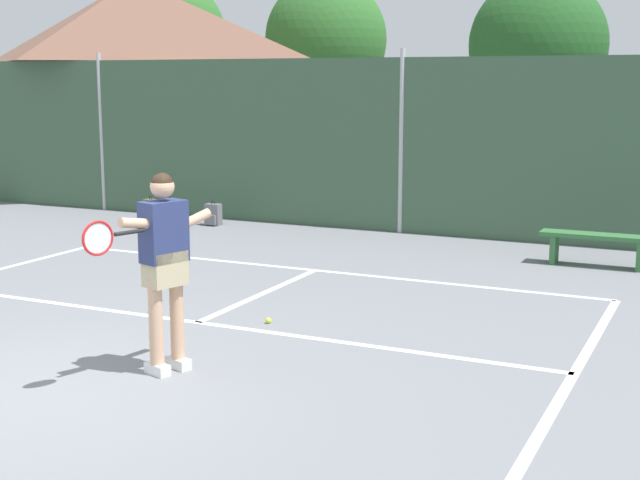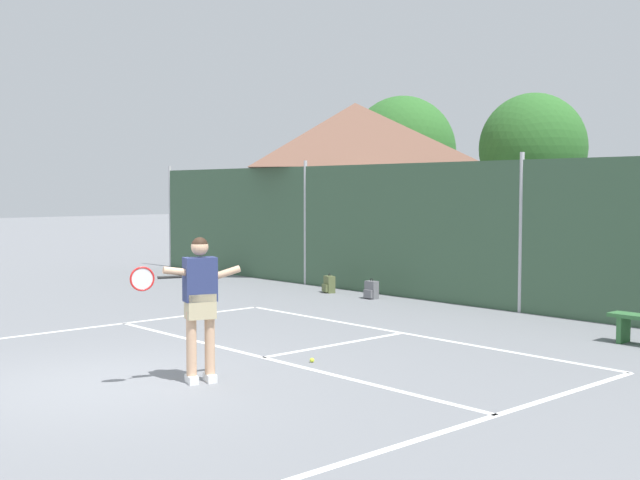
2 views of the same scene
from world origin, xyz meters
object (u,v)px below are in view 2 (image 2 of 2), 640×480
object	(u,v)px
tennis_player	(199,296)
backpack_olive	(329,285)
backpack_grey	(371,290)
tennis_ball	(312,360)

from	to	relation	value
tennis_player	backpack_olive	size ratio (longest dim) A/B	4.01
backpack_olive	backpack_grey	size ratio (longest dim) A/B	1.00
tennis_ball	backpack_grey	bearing A→B (deg)	127.10
backpack_olive	backpack_grey	xyz separation A→B (m)	(1.42, -0.02, 0.00)
backpack_grey	tennis_player	bearing A→B (deg)	-60.94
tennis_player	backpack_grey	size ratio (longest dim) A/B	4.01
tennis_player	tennis_ball	world-z (taller)	tennis_player
tennis_ball	backpack_grey	world-z (taller)	backpack_grey
tennis_ball	backpack_olive	bearing A→B (deg)	135.36
backpack_olive	tennis_player	bearing A→B (deg)	-53.22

